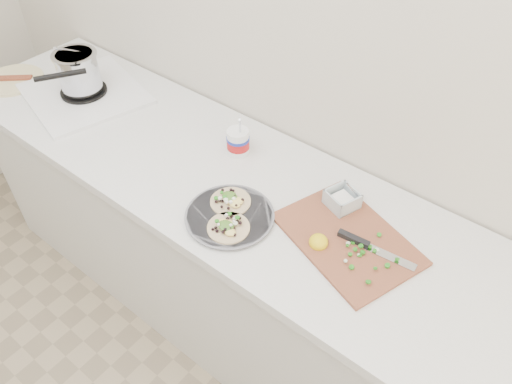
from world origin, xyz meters
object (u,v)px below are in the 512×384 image
Objects in this scene: tub at (238,140)px; bacon_plate at (13,80)px; stove at (81,79)px; taco_plate at (230,214)px; cutboard at (349,234)px.

tub is 0.72× the size of bacon_plate.
stove is 1.98× the size of taco_plate.
cutboard is at bearing 15.56° from stove.
stove reaches higher than tub.
stove is 1.16× the size of cutboard.
stove is 2.18× the size of bacon_plate.
stove is 3.01× the size of tub.
cutboard is 1.66m from bacon_plate.
cutboard is 1.89× the size of bacon_plate.
tub reaches higher than taco_plate.
bacon_plate is (-0.34, -0.13, -0.07)m from stove.
tub is at bearing -172.22° from cutboard.
stove reaches higher than taco_plate.
taco_plate is 0.34m from tub.
stove reaches higher than cutboard.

